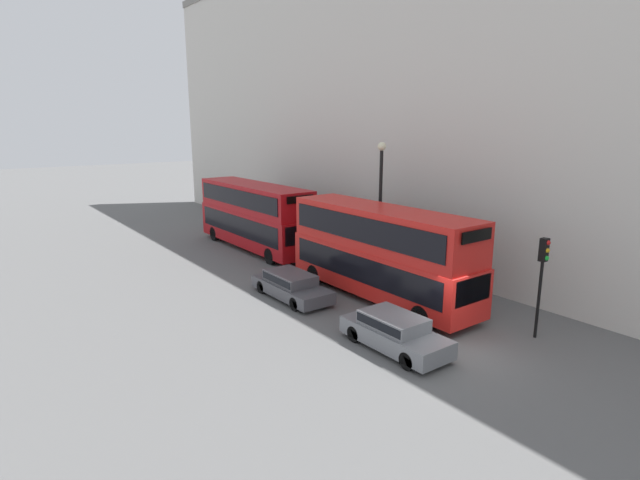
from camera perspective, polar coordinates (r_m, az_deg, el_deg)
ground_plane at (r=19.73m, az=15.15°, el=-11.97°), size 200.00×200.00×0.00m
building_facade at (r=23.99m, az=27.67°, el=16.69°), size 1.10×80.00×19.99m
bus_leading at (r=23.76m, az=6.90°, el=-1.05°), size 2.59×10.69×4.43m
bus_second_in_queue at (r=33.47m, az=-7.54°, el=3.02°), size 2.59×11.02×4.38m
car_dark_sedan at (r=19.04m, az=8.48°, el=-10.25°), size 1.77×4.38×1.34m
car_hatchback at (r=24.15m, az=-3.32°, el=-5.11°), size 1.81×4.67×1.25m
traffic_light at (r=20.86m, az=24.08°, el=-2.85°), size 0.30×0.36×4.02m
street_lamp at (r=26.44m, az=6.92°, el=4.83°), size 0.44×0.44×7.32m
pedestrian at (r=33.63m, az=-1.41°, el=0.43°), size 0.36×0.36×1.81m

